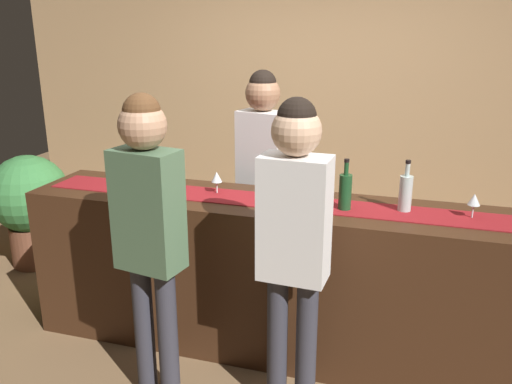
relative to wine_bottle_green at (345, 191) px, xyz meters
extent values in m
plane|color=brown|center=(-0.50, 0.03, -1.11)|extent=(10.00, 10.00, 0.00)
cube|color=tan|center=(-0.50, 1.93, 0.34)|extent=(6.00, 0.12, 2.90)
cube|color=#3D2314|center=(-0.50, 0.03, -0.61)|extent=(2.99, 0.60, 1.00)
cube|color=maroon|center=(-0.50, 0.03, -0.11)|extent=(2.84, 0.28, 0.01)
cylinder|color=#194723|center=(0.00, 0.00, -0.01)|extent=(0.07, 0.07, 0.21)
cylinder|color=#194723|center=(0.00, 0.00, 0.13)|extent=(0.03, 0.03, 0.08)
cylinder|color=black|center=(0.00, 0.00, 0.18)|extent=(0.03, 0.03, 0.02)
cylinder|color=#B2C6C1|center=(0.33, 0.07, -0.01)|extent=(0.07, 0.07, 0.21)
cylinder|color=#B2C6C1|center=(0.33, 0.07, 0.13)|extent=(0.03, 0.03, 0.08)
cylinder|color=black|center=(0.33, 0.07, 0.18)|extent=(0.03, 0.03, 0.02)
cylinder|color=silver|center=(0.70, 0.06, -0.11)|extent=(0.06, 0.06, 0.00)
cylinder|color=silver|center=(0.70, 0.06, -0.07)|extent=(0.01, 0.01, 0.08)
cone|color=silver|center=(0.70, 0.06, 0.00)|extent=(0.07, 0.07, 0.06)
cylinder|color=silver|center=(-0.81, 0.07, -0.11)|extent=(0.06, 0.06, 0.00)
cylinder|color=silver|center=(-0.81, 0.07, -0.07)|extent=(0.01, 0.01, 0.08)
cone|color=silver|center=(-0.81, 0.07, 0.00)|extent=(0.07, 0.07, 0.06)
cylinder|color=silver|center=(-1.38, -0.01, -0.11)|extent=(0.06, 0.06, 0.00)
cylinder|color=silver|center=(-1.38, -0.01, -0.07)|extent=(0.01, 0.01, 0.08)
cone|color=silver|center=(-1.38, -0.01, 0.00)|extent=(0.07, 0.07, 0.06)
cylinder|color=#26262B|center=(-0.59, 0.59, -0.71)|extent=(0.11, 0.11, 0.81)
cylinder|color=#26262B|center=(-0.75, 0.63, -0.71)|extent=(0.11, 0.11, 0.81)
cube|color=white|center=(-0.67, 0.61, 0.02)|extent=(0.38, 0.28, 0.64)
sphere|color=#9E7051|center=(-0.67, 0.61, 0.46)|extent=(0.24, 0.24, 0.24)
sphere|color=black|center=(-0.67, 0.61, 0.53)|extent=(0.19, 0.19, 0.19)
cylinder|color=#33333D|center=(-0.26, -0.53, -0.71)|extent=(0.11, 0.11, 0.80)
cylinder|color=#33333D|center=(-0.10, -0.54, -0.71)|extent=(0.11, 0.11, 0.80)
cube|color=white|center=(-0.18, -0.54, 0.00)|extent=(0.35, 0.22, 0.63)
sphere|color=#DBAD89|center=(-0.18, -0.54, 0.44)|extent=(0.24, 0.24, 0.24)
sphere|color=black|center=(-0.18, -0.54, 0.50)|extent=(0.19, 0.19, 0.19)
cylinder|color=#33333D|center=(-1.00, -0.63, -0.71)|extent=(0.11, 0.11, 0.80)
cylinder|color=#33333D|center=(-0.84, -0.65, -0.71)|extent=(0.11, 0.11, 0.80)
cube|color=#4C6B4C|center=(-0.92, -0.64, 0.00)|extent=(0.37, 0.25, 0.63)
sphere|color=tan|center=(-0.92, -0.64, 0.44)|extent=(0.24, 0.24, 0.24)
sphere|color=brown|center=(-0.92, -0.64, 0.51)|extent=(0.19, 0.19, 0.19)
cylinder|color=brown|center=(-2.77, 0.65, -0.93)|extent=(0.41, 0.41, 0.36)
sphere|color=#387A3D|center=(-2.77, 0.65, -0.47)|extent=(0.67, 0.67, 0.67)
camera|label=1|loc=(0.35, -2.92, 0.91)|focal=37.18mm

